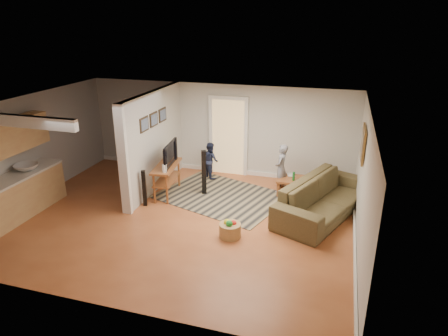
{
  "coord_description": "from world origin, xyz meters",
  "views": [
    {
      "loc": [
        3.2,
        -7.26,
        4.17
      ],
      "look_at": [
        0.9,
        0.5,
        1.1
      ],
      "focal_mm": 32.0,
      "sensor_mm": 36.0,
      "label": 1
    }
  ],
  "objects": [
    {
      "name": "sofa",
      "position": [
        3.04,
        1.08,
        0.0
      ],
      "size": [
        2.1,
        3.03,
        0.83
      ],
      "primitive_type": "imported",
      "rotation": [
        0.0,
        0.0,
        1.18
      ],
      "color": "#423321",
      "rests_on": "ground"
    },
    {
      "name": "coffee_table",
      "position": [
        2.41,
        2.01,
        0.33
      ],
      "size": [
        1.1,
        0.66,
        0.64
      ],
      "rotation": [
        0.0,
        0.0,
        0.02
      ],
      "color": "brown",
      "rests_on": "ground"
    },
    {
      "name": "speaker_right",
      "position": [
        0.11,
        1.4,
        0.57
      ],
      "size": [
        0.14,
        0.14,
        1.14
      ],
      "primitive_type": "cube",
      "rotation": [
        0.0,
        0.0,
        0.33
      ],
      "color": "black",
      "rests_on": "ground"
    },
    {
      "name": "tv_console",
      "position": [
        -0.74,
        1.09,
        0.71
      ],
      "size": [
        0.62,
        1.29,
        1.07
      ],
      "rotation": [
        0.0,
        0.0,
        0.13
      ],
      "color": "brown",
      "rests_on": "ground"
    },
    {
      "name": "child",
      "position": [
        1.92,
        2.09,
        0.0
      ],
      "size": [
        0.35,
        0.48,
        1.24
      ],
      "primitive_type": "imported",
      "rotation": [
        0.0,
        0.0,
        -1.68
      ],
      "color": "gray",
      "rests_on": "ground"
    },
    {
      "name": "room_shell",
      "position": [
        -1.07,
        0.43,
        1.46
      ],
      "size": [
        7.54,
        6.02,
        2.52
      ],
      "color": "beige",
      "rests_on": "ground"
    },
    {
      "name": "area_rug",
      "position": [
        0.58,
        1.36,
        0.01
      ],
      "size": [
        3.45,
        2.95,
        0.01
      ],
      "primitive_type": "cube",
      "rotation": [
        0.0,
        0.0,
        -0.31
      ],
      "color": "black",
      "rests_on": "ground"
    },
    {
      "name": "ground",
      "position": [
        0.0,
        0.0,
        0.0
      ],
      "size": [
        7.5,
        7.5,
        0.0
      ],
      "primitive_type": "plane",
      "color": "brown",
      "rests_on": "ground"
    },
    {
      "name": "toddler",
      "position": [
        -0.08,
        2.48,
        0.0
      ],
      "size": [
        0.62,
        0.61,
        1.0
      ],
      "primitive_type": "imported",
      "rotation": [
        0.0,
        0.0,
        2.4
      ],
      "color": "#212744",
      "rests_on": "ground"
    },
    {
      "name": "speaker_left",
      "position": [
        -1.0,
        0.37,
        0.44
      ],
      "size": [
        0.11,
        0.11,
        0.88
      ],
      "primitive_type": "cube",
      "rotation": [
        0.0,
        0.0,
        0.35
      ],
      "color": "black",
      "rests_on": "ground"
    },
    {
      "name": "toy_basket",
      "position": [
        1.31,
        -0.45,
        0.16
      ],
      "size": [
        0.44,
        0.44,
        0.39
      ],
      "color": "#9B7243",
      "rests_on": "ground"
    }
  ]
}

